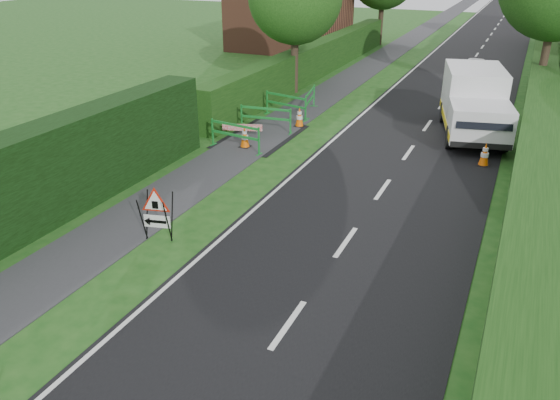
% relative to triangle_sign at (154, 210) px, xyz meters
% --- Properties ---
extents(ground, '(120.00, 120.00, 0.00)m').
position_rel_triangle_sign_xyz_m(ground, '(1.73, -2.70, -0.83)').
color(ground, '#194B15').
rests_on(ground, ground).
extents(road_surface, '(6.00, 90.00, 0.02)m').
position_rel_triangle_sign_xyz_m(road_surface, '(4.23, 32.30, -0.82)').
color(road_surface, black).
rests_on(road_surface, ground).
extents(footpath, '(2.00, 90.00, 0.02)m').
position_rel_triangle_sign_xyz_m(footpath, '(-1.27, 32.30, -0.82)').
color(footpath, '#2D2D30').
rests_on(footpath, ground).
extents(hedge_west_far, '(1.00, 24.00, 1.80)m').
position_rel_triangle_sign_xyz_m(hedge_west_far, '(-3.27, 19.30, -0.83)').
color(hedge_west_far, '#14380F').
rests_on(hedge_west_far, ground).
extents(hedge_east, '(1.20, 50.00, 1.50)m').
position_rel_triangle_sign_xyz_m(hedge_east, '(8.23, 13.30, -0.83)').
color(hedge_east, '#14380F').
rests_on(hedge_east, ground).
extents(house_west, '(7.50, 7.40, 7.88)m').
position_rel_triangle_sign_xyz_m(house_west, '(-8.27, 27.30, 2.07)').
color(house_west, brown).
rests_on(house_west, ground).
extents(triangle_sign, '(0.98, 0.98, 1.19)m').
position_rel_triangle_sign_xyz_m(triangle_sign, '(0.00, 0.00, 0.00)').
color(triangle_sign, black).
rests_on(triangle_sign, ground).
extents(works_van, '(3.15, 5.57, 2.40)m').
position_rel_triangle_sign_xyz_m(works_van, '(5.91, 11.89, 0.44)').
color(works_van, silver).
rests_on(works_van, ground).
extents(traffic_cone_0, '(0.38, 0.38, 0.79)m').
position_rel_triangle_sign_xyz_m(traffic_cone_0, '(6.73, 8.61, -0.43)').
color(traffic_cone_0, black).
rests_on(traffic_cone_0, ground).
extents(traffic_cone_1, '(0.38, 0.38, 0.79)m').
position_rel_triangle_sign_xyz_m(traffic_cone_1, '(6.82, 11.45, -0.43)').
color(traffic_cone_1, black).
rests_on(traffic_cone_1, ground).
extents(traffic_cone_2, '(0.38, 0.38, 0.79)m').
position_rel_triangle_sign_xyz_m(traffic_cone_2, '(6.65, 12.45, -0.43)').
color(traffic_cone_2, black).
rests_on(traffic_cone_2, ground).
extents(traffic_cone_3, '(0.38, 0.38, 0.79)m').
position_rel_triangle_sign_xyz_m(traffic_cone_3, '(-1.25, 6.98, -0.43)').
color(traffic_cone_3, black).
rests_on(traffic_cone_3, ground).
extents(traffic_cone_4, '(0.38, 0.38, 0.79)m').
position_rel_triangle_sign_xyz_m(traffic_cone_4, '(-0.43, 10.10, -0.43)').
color(traffic_cone_4, black).
rests_on(traffic_cone_4, ground).
extents(ped_barrier_0, '(2.09, 0.61, 1.00)m').
position_rel_triangle_sign_xyz_m(ped_barrier_0, '(-1.42, 6.58, -0.20)').
color(ped_barrier_0, '#177F2A').
rests_on(ped_barrier_0, ground).
extents(ped_barrier_1, '(2.09, 0.57, 1.00)m').
position_rel_triangle_sign_xyz_m(ped_barrier_1, '(-1.37, 8.94, -0.20)').
color(ped_barrier_1, '#177F2A').
rests_on(ped_barrier_1, ground).
extents(ped_barrier_2, '(2.09, 0.79, 1.00)m').
position_rel_triangle_sign_xyz_m(ped_barrier_2, '(-1.45, 11.06, -0.20)').
color(ped_barrier_2, '#177F2A').
rests_on(ped_barrier_2, ground).
extents(ped_barrier_3, '(0.74, 2.09, 1.00)m').
position_rel_triangle_sign_xyz_m(ped_barrier_3, '(-0.80, 12.16, -0.20)').
color(ped_barrier_3, '#177F2A').
rests_on(ped_barrier_3, ground).
extents(redwhite_plank, '(1.43, 0.53, 0.25)m').
position_rel_triangle_sign_xyz_m(redwhite_plank, '(-1.78, 7.77, -0.83)').
color(redwhite_plank, red).
rests_on(redwhite_plank, ground).
extents(hatchback_car, '(1.43, 3.25, 1.09)m').
position_rel_triangle_sign_xyz_m(hatchback_car, '(4.81, 22.11, -0.28)').
color(hatchback_car, white).
rests_on(hatchback_car, ground).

